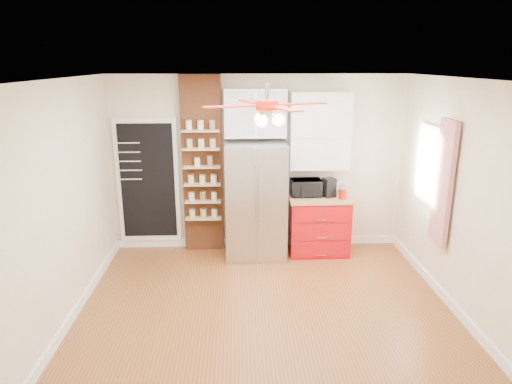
{
  "coord_description": "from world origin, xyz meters",
  "views": [
    {
      "loc": [
        -0.33,
        -4.89,
        2.88
      ],
      "look_at": [
        -0.08,
        0.9,
        1.21
      ],
      "focal_mm": 32.0,
      "sensor_mm": 36.0,
      "label": 1
    }
  ],
  "objects_px": {
    "toaster_oven": "(306,188)",
    "coffee_maker": "(329,187)",
    "red_cabinet": "(318,224)",
    "fridge": "(256,200)",
    "ceiling_fan": "(267,106)",
    "pantry_jar_oats": "(197,162)",
    "canister_left": "(343,194)"
  },
  "relations": [
    {
      "from": "fridge",
      "to": "toaster_oven",
      "type": "height_order",
      "value": "fridge"
    },
    {
      "from": "red_cabinet",
      "to": "canister_left",
      "type": "bearing_deg",
      "value": -23.35
    },
    {
      "from": "red_cabinet",
      "to": "pantry_jar_oats",
      "type": "xyz_separation_m",
      "value": [
        -1.84,
        0.08,
        0.98
      ]
    },
    {
      "from": "ceiling_fan",
      "to": "red_cabinet",
      "type": "bearing_deg",
      "value": 61.29
    },
    {
      "from": "ceiling_fan",
      "to": "toaster_oven",
      "type": "bearing_deg",
      "value": 67.6
    },
    {
      "from": "red_cabinet",
      "to": "canister_left",
      "type": "relative_size",
      "value": 6.13
    },
    {
      "from": "red_cabinet",
      "to": "coffee_maker",
      "type": "bearing_deg",
      "value": 2.62
    },
    {
      "from": "pantry_jar_oats",
      "to": "fridge",
      "type": "bearing_deg",
      "value": -8.58
    },
    {
      "from": "fridge",
      "to": "ceiling_fan",
      "type": "height_order",
      "value": "ceiling_fan"
    },
    {
      "from": "toaster_oven",
      "to": "coffee_maker",
      "type": "distance_m",
      "value": 0.35
    },
    {
      "from": "toaster_oven",
      "to": "pantry_jar_oats",
      "type": "bearing_deg",
      "value": 176.57
    },
    {
      "from": "ceiling_fan",
      "to": "canister_left",
      "type": "xyz_separation_m",
      "value": [
        1.24,
        1.54,
        -1.45
      ]
    },
    {
      "from": "pantry_jar_oats",
      "to": "toaster_oven",
      "type": "bearing_deg",
      "value": -0.75
    },
    {
      "from": "canister_left",
      "to": "ceiling_fan",
      "type": "bearing_deg",
      "value": -128.78
    },
    {
      "from": "fridge",
      "to": "coffee_maker",
      "type": "height_order",
      "value": "fridge"
    },
    {
      "from": "fridge",
      "to": "ceiling_fan",
      "type": "xyz_separation_m",
      "value": [
        0.05,
        -1.63,
        1.55
      ]
    },
    {
      "from": "red_cabinet",
      "to": "canister_left",
      "type": "xyz_separation_m",
      "value": [
        0.32,
        -0.14,
        0.52
      ]
    },
    {
      "from": "canister_left",
      "to": "red_cabinet",
      "type": "bearing_deg",
      "value": 156.65
    },
    {
      "from": "fridge",
      "to": "ceiling_fan",
      "type": "relative_size",
      "value": 1.25
    },
    {
      "from": "canister_left",
      "to": "pantry_jar_oats",
      "type": "distance_m",
      "value": 2.21
    },
    {
      "from": "canister_left",
      "to": "pantry_jar_oats",
      "type": "height_order",
      "value": "pantry_jar_oats"
    },
    {
      "from": "red_cabinet",
      "to": "ceiling_fan",
      "type": "height_order",
      "value": "ceiling_fan"
    },
    {
      "from": "fridge",
      "to": "canister_left",
      "type": "relative_size",
      "value": 11.41
    },
    {
      "from": "coffee_maker",
      "to": "ceiling_fan",
      "type": "bearing_deg",
      "value": -141.97
    },
    {
      "from": "red_cabinet",
      "to": "toaster_oven",
      "type": "bearing_deg",
      "value": 163.72
    },
    {
      "from": "coffee_maker",
      "to": "canister_left",
      "type": "xyz_separation_m",
      "value": [
        0.18,
        -0.14,
        -0.07
      ]
    },
    {
      "from": "pantry_jar_oats",
      "to": "canister_left",
      "type": "bearing_deg",
      "value": -5.79
    },
    {
      "from": "toaster_oven",
      "to": "pantry_jar_oats",
      "type": "xyz_separation_m",
      "value": [
        -1.63,
        0.02,
        0.41
      ]
    },
    {
      "from": "red_cabinet",
      "to": "coffee_maker",
      "type": "height_order",
      "value": "coffee_maker"
    },
    {
      "from": "red_cabinet",
      "to": "ceiling_fan",
      "type": "bearing_deg",
      "value": -118.71
    },
    {
      "from": "toaster_oven",
      "to": "fridge",
      "type": "bearing_deg",
      "value": -174.57
    },
    {
      "from": "pantry_jar_oats",
      "to": "red_cabinet",
      "type": "bearing_deg",
      "value": -2.52
    }
  ]
}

